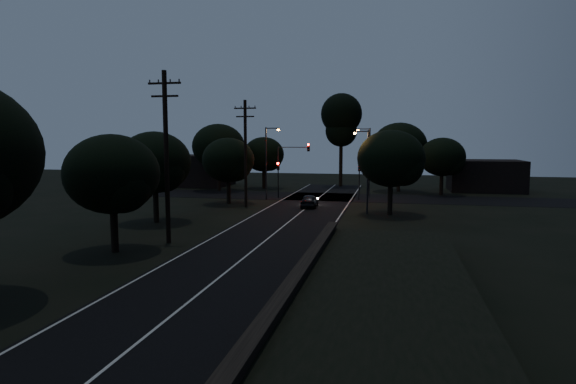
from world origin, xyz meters
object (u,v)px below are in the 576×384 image
at_px(signal_mast, 293,160).
at_px(car, 309,201).
at_px(tall_pine, 341,120).
at_px(utility_pole_mid, 166,154).
at_px(utility_pole_far, 245,152).
at_px(signal_right, 359,174).
at_px(streetlight_c, 366,166).
at_px(signal_left, 278,173).
at_px(streetlight_a, 268,158).
at_px(streetlight_b, 368,157).

height_order(signal_mast, car, signal_mast).
distance_m(tall_pine, car, 23.49).
distance_m(utility_pole_mid, utility_pole_far, 17.00).
bearing_deg(signal_right, streetlight_c, -82.98).
distance_m(signal_left, streetlight_a, 2.77).
xyz_separation_m(streetlight_a, streetlight_b, (10.61, 6.00, 0.00)).
bearing_deg(signal_right, streetlight_a, -168.66).
xyz_separation_m(signal_left, streetlight_b, (9.91, 4.01, 1.80)).
height_order(signal_mast, streetlight_b, streetlight_b).
bearing_deg(streetlight_c, tall_pine, 100.93).
xyz_separation_m(signal_right, signal_mast, (-7.51, 0.00, 1.50)).
relative_size(utility_pole_far, signal_right, 2.56).
relative_size(utility_pole_far, streetlight_b, 1.31).
relative_size(streetlight_a, streetlight_b, 1.00).
height_order(signal_mast, streetlight_c, streetlight_c).
bearing_deg(streetlight_a, streetlight_c, -35.69).
bearing_deg(streetlight_c, signal_left, 136.24).
xyz_separation_m(utility_pole_mid, signal_left, (1.40, 24.99, -2.90)).
bearing_deg(car, streetlight_b, -118.03).
height_order(utility_pole_mid, signal_right, utility_pole_mid).
bearing_deg(utility_pole_mid, signal_right, 67.01).
xyz_separation_m(utility_pole_far, signal_right, (10.60, 7.99, -2.65)).
bearing_deg(car, signal_mast, -67.88).
distance_m(utility_pole_far, signal_left, 8.53).
relative_size(signal_left, streetlight_a, 0.51).
relative_size(signal_mast, streetlight_b, 0.78).
height_order(tall_pine, signal_mast, tall_pine).
height_order(signal_left, signal_right, same).
relative_size(utility_pole_mid, signal_left, 2.68).
distance_m(tall_pine, signal_mast, 16.33).
bearing_deg(streetlight_c, signal_mast, 131.19).
distance_m(signal_mast, car, 8.29).
bearing_deg(streetlight_c, signal_right, 97.02).
bearing_deg(streetlight_b, signal_mast, -154.01).
height_order(streetlight_c, car, streetlight_c).
relative_size(streetlight_b, streetlight_c, 1.07).
bearing_deg(car, utility_pole_far, 8.81).
xyz_separation_m(utility_pole_far, signal_left, (1.40, 7.99, -2.65)).
height_order(tall_pine, streetlight_c, tall_pine).
height_order(tall_pine, streetlight_b, tall_pine).
xyz_separation_m(utility_pole_mid, streetlight_a, (0.69, 23.00, -1.10)).
distance_m(streetlight_b, car, 12.56).
bearing_deg(signal_left, streetlight_b, 22.05).
bearing_deg(utility_pole_far, streetlight_b, 46.70).
bearing_deg(signal_mast, car, -65.31).
relative_size(utility_pole_mid, utility_pole_far, 1.05).
bearing_deg(signal_mast, signal_right, -0.03).
relative_size(utility_pole_mid, tall_pine, 0.84).
xyz_separation_m(utility_pole_mid, tall_pine, (7.00, 40.00, 3.72)).
height_order(utility_pole_far, signal_right, utility_pole_far).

